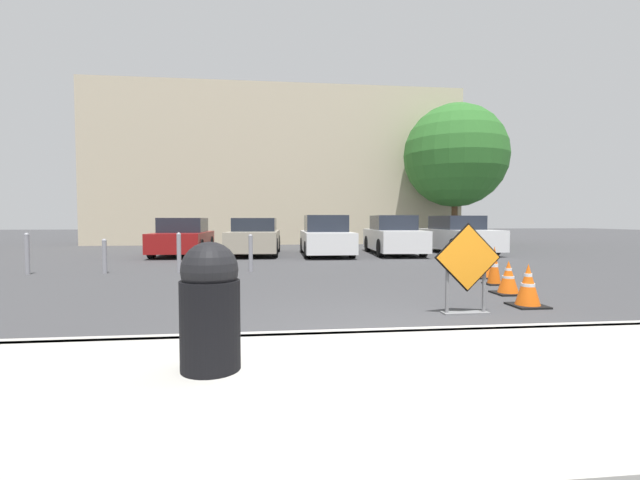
% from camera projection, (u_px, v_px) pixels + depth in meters
% --- Properties ---
extents(ground_plane, '(96.00, 96.00, 0.00)m').
position_uv_depth(ground_plane, '(315.00, 260.00, 14.77)').
color(ground_plane, '#3D3D3F').
extents(sidewalk_strip, '(30.95, 2.80, 0.14)m').
position_uv_depth(sidewalk_strip, '(458.00, 382.00, 3.45)').
color(sidewalk_strip, '#ADAAA3').
rests_on(sidewalk_strip, ground_plane).
extents(curb_lip, '(30.95, 0.20, 0.14)m').
position_uv_depth(curb_lip, '(404.00, 336.00, 4.84)').
color(curb_lip, '#ADAAA3').
rests_on(curb_lip, ground_plane).
extents(road_closed_sign, '(1.00, 0.20, 1.34)m').
position_uv_depth(road_closed_sign, '(467.00, 266.00, 6.22)').
color(road_closed_sign, black).
rests_on(road_closed_sign, ground_plane).
extents(traffic_cone_nearest, '(0.51, 0.51, 0.68)m').
position_uv_depth(traffic_cone_nearest, '(528.00, 286.00, 6.79)').
color(traffic_cone_nearest, black).
rests_on(traffic_cone_nearest, ground_plane).
extents(traffic_cone_second, '(0.51, 0.51, 0.62)m').
position_uv_depth(traffic_cone_second, '(508.00, 278.00, 7.92)').
color(traffic_cone_second, black).
rests_on(traffic_cone_second, ground_plane).
extents(traffic_cone_third, '(0.38, 0.38, 0.82)m').
position_uv_depth(traffic_cone_third, '(494.00, 266.00, 9.09)').
color(traffic_cone_third, black).
rests_on(traffic_cone_third, ground_plane).
extents(traffic_cone_fourth, '(0.51, 0.51, 0.63)m').
position_uv_depth(traffic_cone_fourth, '(484.00, 265.00, 10.14)').
color(traffic_cone_fourth, black).
rests_on(traffic_cone_fourth, ground_plane).
extents(parked_car_nearest, '(1.88, 4.12, 1.45)m').
position_uv_depth(parked_car_nearest, '(183.00, 238.00, 16.55)').
color(parked_car_nearest, maroon).
rests_on(parked_car_nearest, ground_plane).
extents(parked_car_second, '(2.05, 4.50, 1.44)m').
position_uv_depth(parked_car_second, '(255.00, 237.00, 16.89)').
color(parked_car_second, '#A39984').
rests_on(parked_car_second, ground_plane).
extents(parked_car_third, '(1.89, 4.47, 1.55)m').
position_uv_depth(parked_car_third, '(326.00, 237.00, 16.67)').
color(parked_car_third, white).
rests_on(parked_car_third, ground_plane).
extents(parked_car_fourth, '(1.99, 4.67, 1.55)m').
position_uv_depth(parked_car_fourth, '(393.00, 236.00, 17.14)').
color(parked_car_fourth, white).
rests_on(parked_car_fourth, ground_plane).
extents(parked_car_fifth, '(2.01, 4.58, 1.54)m').
position_uv_depth(parked_car_fifth, '(457.00, 236.00, 17.59)').
color(parked_car_fifth, white).
rests_on(parked_car_fifth, ground_plane).
extents(trash_bin, '(0.49, 0.49, 1.06)m').
position_uv_depth(trash_bin, '(210.00, 305.00, 3.53)').
color(trash_bin, black).
rests_on(trash_bin, sidewalk_strip).
extents(bollard_nearest, '(0.12, 0.12, 1.00)m').
position_uv_depth(bollard_nearest, '(251.00, 252.00, 11.37)').
color(bollard_nearest, gray).
rests_on(bollard_nearest, ground_plane).
extents(bollard_second, '(0.12, 0.12, 1.05)m').
position_uv_depth(bollard_second, '(179.00, 251.00, 11.16)').
color(bollard_second, gray).
rests_on(bollard_second, ground_plane).
extents(bollard_third, '(0.12, 0.12, 0.89)m').
position_uv_depth(bollard_third, '(105.00, 255.00, 10.96)').
color(bollard_third, gray).
rests_on(bollard_third, ground_plane).
extents(bollard_fourth, '(0.12, 0.12, 1.05)m').
position_uv_depth(bollard_fourth, '(27.00, 253.00, 10.75)').
color(bollard_fourth, gray).
rests_on(bollard_fourth, ground_plane).
extents(building_facade_backdrop, '(20.95, 5.00, 8.85)m').
position_uv_depth(building_facade_backdrop, '(278.00, 169.00, 25.79)').
color(building_facade_backdrop, beige).
rests_on(building_facade_backdrop, ground_plane).
extents(street_tree_behind_lot, '(5.40, 5.40, 7.45)m').
position_uv_depth(street_tree_behind_lot, '(455.00, 156.00, 22.53)').
color(street_tree_behind_lot, '#513823').
rests_on(street_tree_behind_lot, ground_plane).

